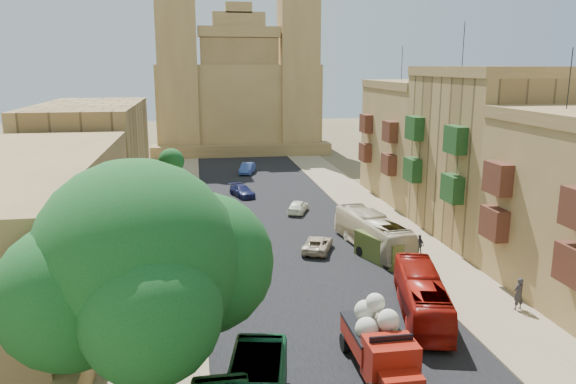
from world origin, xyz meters
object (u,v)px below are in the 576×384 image
object	(u,v)px
car_white_b	(298,206)
car_blue_a	(250,253)
car_white_a	(236,226)
car_cream	(318,244)
ficus_tree	(140,269)
street_tree_a	(146,274)
pedestrian_a	(519,294)
street_tree_c	(166,181)
pedestrian_c	(419,244)
red_truck	(380,342)
bus_red_east	(422,296)
car_dkblue	(242,191)
street_tree_d	(171,161)
church	(237,92)
car_blue_b	(247,168)
street_tree_b	(159,217)
bus_cream_east	(373,232)
olive_pickup	(384,248)

from	to	relation	value
car_white_b	car_blue_a	bearing A→B (deg)	88.52
car_white_a	car_cream	size ratio (longest dim) A/B	0.91
ficus_tree	car_blue_a	bearing A→B (deg)	71.42
car_cream	street_tree_a	bearing A→B (deg)	64.65
car_cream	pedestrian_a	world-z (taller)	pedestrian_a
street_tree_c	pedestrian_c	xyz separation A→B (m)	(19.16, -15.07, -2.48)
red_truck	bus_red_east	bearing A→B (deg)	51.87
street_tree_a	car_dkblue	bearing A→B (deg)	75.78
street_tree_d	car_cream	size ratio (longest dim) A/B	1.12
car_cream	car_white_b	size ratio (longest dim) A/B	1.12
street_tree_c	car_blue_a	distance (m)	16.19
street_tree_c	bus_red_east	distance (m)	29.52
church	car_blue_b	size ratio (longest dim) A/B	8.62
street_tree_d	red_truck	xyz separation A→B (m)	(10.85, -42.68, -1.51)
street_tree_b	car_dkblue	distance (m)	19.75
red_truck	car_cream	distance (m)	17.56
street_tree_a	bus_red_east	size ratio (longest dim) A/B	0.50
bus_cream_east	car_blue_a	size ratio (longest dim) A/B	2.52
red_truck	car_white_a	world-z (taller)	red_truck
church	car_blue_b	distance (m)	24.97
street_tree_a	car_cream	distance (m)	16.17
street_tree_d	olive_pickup	bearing A→B (deg)	-60.21
pedestrian_c	car_dkblue	bearing A→B (deg)	-173.79
street_tree_d	bus_cream_east	bearing A→B (deg)	-57.80
street_tree_b	street_tree_a	bearing A→B (deg)	-90.00
car_white_a	pedestrian_a	size ratio (longest dim) A/B	1.93
car_white_a	car_blue_b	distance (m)	26.87
church	olive_pickup	bearing A→B (deg)	-84.13
bus_red_east	car_cream	distance (m)	12.59
olive_pickup	street_tree_c	bearing A→B (deg)	135.05
car_white_b	car_cream	bearing A→B (deg)	110.09
street_tree_d	pedestrian_c	size ratio (longest dim) A/B	3.02
olive_pickup	car_white_a	world-z (taller)	olive_pickup
street_tree_b	pedestrian_a	world-z (taller)	street_tree_b
church	street_tree_d	bearing A→B (deg)	-108.09
olive_pickup	bus_cream_east	xyz separation A→B (m)	(-0.02, 2.58, 0.45)
car_white_b	car_blue_b	world-z (taller)	car_blue_b
pedestrian_c	street_tree_a	bearing A→B (deg)	-87.42
ficus_tree	street_tree_a	distance (m)	8.63
street_tree_d	car_dkblue	size ratio (longest dim) A/B	1.09
bus_cream_east	bus_red_east	bearing A→B (deg)	77.29
red_truck	car_blue_a	bearing A→B (deg)	105.41
ficus_tree	car_white_b	bearing A→B (deg)	68.82
car_dkblue	olive_pickup	bearing A→B (deg)	-87.15
street_tree_d	car_dkblue	world-z (taller)	street_tree_d
bus_cream_east	car_white_b	bearing A→B (deg)	-80.97
olive_pickup	car_blue_a	size ratio (longest dim) A/B	1.27
street_tree_c	pedestrian_a	xyz separation A→B (m)	(21.00, -25.31, -2.27)
street_tree_c	red_truck	distance (m)	32.59
street_tree_d	bus_red_east	xyz separation A→B (m)	(15.07, -37.31, -1.81)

